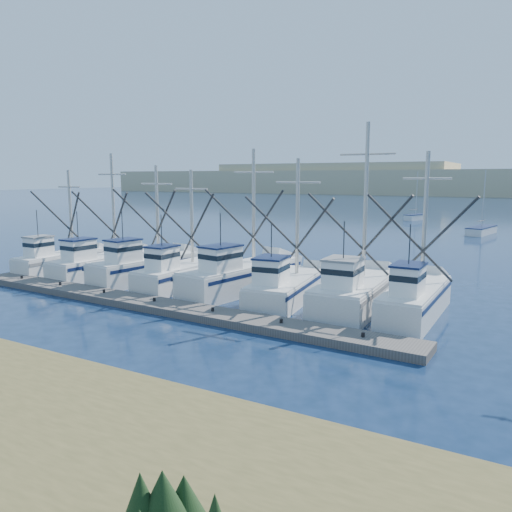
# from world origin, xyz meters

# --- Properties ---
(ground) EXTENTS (500.00, 500.00, 0.00)m
(ground) POSITION_xyz_m (0.00, 0.00, 0.00)
(ground) COLOR #0D1F39
(ground) RESTS_ON ground
(floating_dock) EXTENTS (29.81, 3.00, 0.40)m
(floating_dock) POSITION_xyz_m (-6.98, 5.57, 0.20)
(floating_dock) COLOR #595450
(floating_dock) RESTS_ON ground
(dune_ridge) EXTENTS (360.00, 60.00, 10.00)m
(dune_ridge) POSITION_xyz_m (0.00, 210.00, 5.00)
(dune_ridge) COLOR tan
(dune_ridge) RESTS_ON ground
(trawler_fleet) EXTENTS (28.70, 9.49, 10.18)m
(trawler_fleet) POSITION_xyz_m (-6.27, 10.64, 0.97)
(trawler_fleet) COLOR silver
(trawler_fleet) RESTS_ON ground
(sailboat_near) EXTENTS (3.18, 6.97, 8.10)m
(sailboat_near) POSITION_xyz_m (5.18, 53.88, 0.48)
(sailboat_near) COLOR silver
(sailboat_near) RESTS_ON ground
(sailboat_far) EXTENTS (2.93, 5.04, 8.10)m
(sailboat_far) POSITION_xyz_m (-6.68, 71.32, 0.51)
(sailboat_far) COLOR silver
(sailboat_far) RESTS_ON ground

